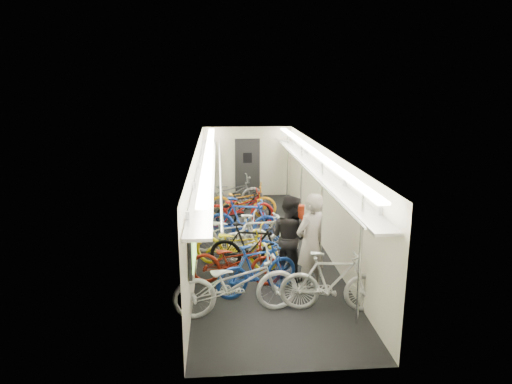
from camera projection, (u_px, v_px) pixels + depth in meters
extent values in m
plane|color=black|center=(261.00, 246.00, 11.15)|extent=(10.00, 10.00, 0.00)
plane|color=white|center=(261.00, 148.00, 10.58)|extent=(10.00, 10.00, 0.00)
plane|color=beige|center=(197.00, 199.00, 10.74)|extent=(0.00, 10.00, 10.00)
plane|color=beige|center=(323.00, 197.00, 10.98)|extent=(0.00, 10.00, 10.00)
plane|color=beige|center=(247.00, 162.00, 15.70)|extent=(3.00, 0.00, 3.00)
plane|color=beige|center=(295.00, 293.00, 6.03)|extent=(3.00, 0.00, 3.00)
cube|color=black|center=(192.00, 245.00, 7.64)|extent=(0.06, 1.10, 0.80)
cube|color=#98B951|center=(194.00, 245.00, 7.64)|extent=(0.02, 0.96, 0.66)
cube|color=black|center=(197.00, 209.00, 9.77)|extent=(0.06, 1.10, 0.80)
cube|color=#98B951|center=(199.00, 209.00, 9.77)|extent=(0.02, 0.96, 0.66)
cube|color=black|center=(201.00, 186.00, 11.90)|extent=(0.06, 1.10, 0.80)
cube|color=#98B951|center=(202.00, 186.00, 11.90)|extent=(0.02, 0.96, 0.66)
cube|color=black|center=(203.00, 170.00, 14.03)|extent=(0.06, 1.10, 0.80)
cube|color=#98B951|center=(205.00, 170.00, 14.03)|extent=(0.02, 0.96, 0.66)
cube|color=yellow|center=(195.00, 222.00, 8.69)|extent=(0.02, 0.22, 0.30)
cube|color=yellow|center=(200.00, 194.00, 10.82)|extent=(0.02, 0.22, 0.30)
cube|color=yellow|center=(203.00, 175.00, 12.95)|extent=(0.02, 0.22, 0.30)
cube|color=black|center=(247.00, 168.00, 15.69)|extent=(0.85, 0.08, 2.00)
cube|color=#999BA0|center=(206.00, 169.00, 10.59)|extent=(0.40, 9.70, 0.05)
cube|color=#999BA0|center=(315.00, 168.00, 10.79)|extent=(0.40, 9.70, 0.05)
cylinder|color=silver|center=(220.00, 165.00, 10.59)|extent=(0.04, 9.70, 0.04)
cylinder|color=silver|center=(301.00, 164.00, 10.74)|extent=(0.04, 9.70, 0.04)
cube|color=white|center=(209.00, 151.00, 10.50)|extent=(0.18, 9.60, 0.04)
cube|color=white|center=(312.00, 150.00, 10.69)|extent=(0.18, 9.60, 0.04)
cylinder|color=silver|center=(360.00, 256.00, 7.29)|extent=(0.05, 0.05, 2.38)
cylinder|color=silver|center=(322.00, 208.00, 10.00)|extent=(0.05, 0.05, 2.38)
cylinder|color=silver|center=(301.00, 183.00, 12.42)|extent=(0.05, 0.05, 2.38)
cylinder|color=silver|center=(288.00, 166.00, 14.83)|extent=(0.05, 0.05, 2.38)
imported|color=silver|center=(236.00, 283.00, 7.78)|extent=(2.26, 1.07, 1.14)
imported|color=#193F9B|center=(257.00, 269.00, 8.52)|extent=(1.73, 1.08, 1.01)
imported|color=maroon|center=(236.00, 261.00, 8.95)|extent=(1.91, 0.94, 0.96)
imported|color=black|center=(251.00, 248.00, 9.52)|extent=(1.84, 0.87, 1.06)
imported|color=yellow|center=(236.00, 246.00, 9.74)|extent=(2.00, 1.36, 0.99)
imported|color=silver|center=(259.00, 238.00, 10.07)|extent=(1.89, 0.72, 1.11)
imported|color=silver|center=(230.00, 233.00, 10.47)|extent=(2.10, 1.28, 1.04)
imported|color=#193A9B|center=(244.00, 220.00, 11.24)|extent=(1.98, 1.02, 1.14)
imported|color=#A01511|center=(239.00, 208.00, 12.52)|extent=(1.97, 0.82, 1.01)
imported|color=black|center=(244.00, 209.00, 12.59)|extent=(1.66, 0.76, 0.96)
imported|color=orange|center=(243.00, 201.00, 13.23)|extent=(2.04, 0.94, 1.03)
imported|color=#BBBBBD|center=(332.00, 282.00, 7.88)|extent=(1.87, 0.77, 1.09)
imported|color=slate|center=(230.00, 193.00, 14.00)|extent=(2.19, 1.06, 1.11)
imported|color=gray|center=(310.00, 243.00, 8.55)|extent=(0.84, 0.79, 1.93)
imported|color=black|center=(289.00, 237.00, 9.19)|extent=(1.07, 1.05, 1.74)
cube|color=#B72E12|center=(298.00, 214.00, 9.28)|extent=(0.28, 0.19, 0.38)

